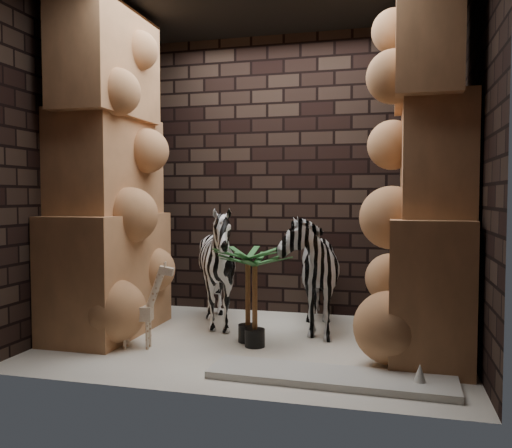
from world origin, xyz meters
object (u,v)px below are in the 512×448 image
(zebra_right, at_px, (307,261))
(palm_front, at_px, (248,294))
(giraffe_toy, at_px, (137,304))
(surfboard, at_px, (330,377))
(palm_back, at_px, (255,300))
(zebra_left, at_px, (218,274))

(zebra_right, bearing_deg, palm_front, -141.50)
(giraffe_toy, height_order, palm_front, palm_front)
(giraffe_toy, bearing_deg, zebra_right, 27.18)
(zebra_right, distance_m, giraffe_toy, 1.62)
(zebra_right, height_order, surfboard, zebra_right)
(giraffe_toy, bearing_deg, palm_back, 7.36)
(palm_back, distance_m, surfboard, 1.04)
(zebra_left, relative_size, palm_back, 1.47)
(zebra_right, bearing_deg, zebra_left, 178.48)
(surfboard, bearing_deg, zebra_right, 107.21)
(zebra_left, relative_size, giraffe_toy, 1.57)
(zebra_right, xyz_separation_m, zebra_left, (-0.83, -0.16, -0.12))
(zebra_right, relative_size, giraffe_toy, 1.75)
(palm_back, bearing_deg, giraffe_toy, -163.24)
(zebra_right, relative_size, palm_back, 1.64)
(zebra_left, height_order, giraffe_toy, zebra_left)
(surfboard, bearing_deg, palm_front, 137.09)
(zebra_left, bearing_deg, palm_back, -26.74)
(zebra_right, xyz_separation_m, palm_back, (-0.34, -0.67, -0.25))
(zebra_left, xyz_separation_m, palm_back, (0.49, -0.51, -0.13))
(palm_front, relative_size, surfboard, 0.50)
(zebra_right, xyz_separation_m, palm_front, (-0.44, -0.54, -0.24))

